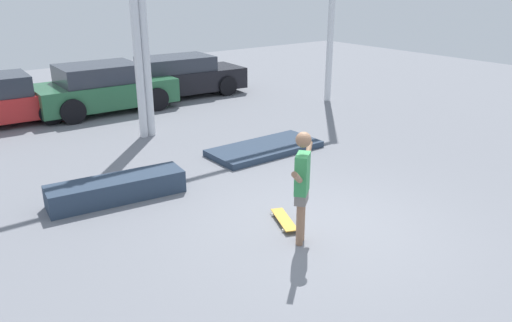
# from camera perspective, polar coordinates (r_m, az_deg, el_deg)

# --- Properties ---
(ground_plane) EXTENTS (36.00, 36.00, 0.00)m
(ground_plane) POSITION_cam_1_polar(r_m,az_deg,el_deg) (8.06, 7.27, -7.61)
(ground_plane) COLOR slate
(skateboarder) EXTENTS (1.15, 0.94, 1.73)m
(skateboarder) POSITION_cam_1_polar(r_m,az_deg,el_deg) (7.20, 5.28, -2.33)
(skateboarder) COLOR #8C664C
(skateboarder) RESTS_ON ground_plane
(skateboard) EXTENTS (0.51, 0.85, 0.08)m
(skateboard) POSITION_cam_1_polar(r_m,az_deg,el_deg) (8.13, 3.23, -6.71)
(skateboard) COLOR gold
(skateboard) RESTS_ON ground_plane
(grind_box) EXTENTS (2.44, 0.91, 0.41)m
(grind_box) POSITION_cam_1_polar(r_m,az_deg,el_deg) (9.24, -15.61, -3.07)
(grind_box) COLOR #28384C
(grind_box) RESTS_ON ground_plane
(manual_pad) EXTENTS (2.60, 1.19, 0.14)m
(manual_pad) POSITION_cam_1_polar(r_m,az_deg,el_deg) (11.40, 1.02, 1.44)
(manual_pad) COLOR #28384C
(manual_pad) RESTS_ON ground_plane
(parked_car_green) EXTENTS (4.03, 2.07, 1.39)m
(parked_car_green) POSITION_cam_1_polar(r_m,az_deg,el_deg) (15.50, -17.06, 7.95)
(parked_car_green) COLOR #28603D
(parked_car_green) RESTS_ON ground_plane
(parked_car_black) EXTENTS (4.30, 2.05, 1.32)m
(parked_car_black) POSITION_cam_1_polar(r_m,az_deg,el_deg) (17.00, -8.69, 9.51)
(parked_car_black) COLOR black
(parked_car_black) RESTS_ON ground_plane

